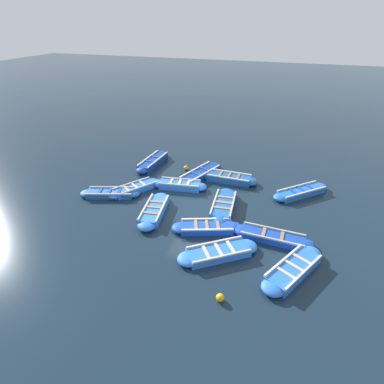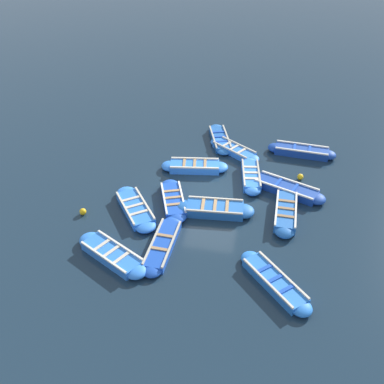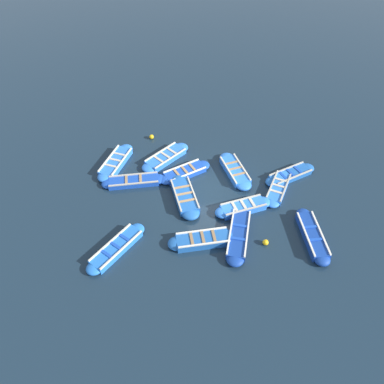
{
  "view_description": "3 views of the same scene",
  "coord_description": "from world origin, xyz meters",
  "px_view_note": "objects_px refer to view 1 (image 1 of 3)",
  "views": [
    {
      "loc": [
        12.4,
        3.98,
        8.61
      ],
      "look_at": [
        -0.63,
        -0.39,
        0.52
      ],
      "focal_mm": 28.0,
      "sensor_mm": 36.0,
      "label": 1
    },
    {
      "loc": [
        -2.33,
        16.78,
        12.57
      ],
      "look_at": [
        0.82,
        0.75,
        0.49
      ],
      "focal_mm": 42.0,
      "sensor_mm": 36.0,
      "label": 2
    },
    {
      "loc": [
        -14.25,
        3.5,
        14.72
      ],
      "look_at": [
        -0.15,
        0.98,
        0.27
      ],
      "focal_mm": 35.0,
      "sensor_mm": 36.0,
      "label": 3
    }
  ],
  "objects_px": {
    "boat_stern_in": "(293,269)",
    "boat_broadside": "(229,178)",
    "boat_centre": "(135,188)",
    "boat_inner_gap": "(301,192)",
    "boat_end_of_row": "(207,227)",
    "boat_bow_out": "(153,162)",
    "boat_mid_row": "(223,206)",
    "boat_far_corner": "(200,174)",
    "boat_outer_left": "(218,252)",
    "boat_drifting": "(180,185)",
    "boat_alongside": "(154,211)",
    "buoy_orange_near": "(220,298)",
    "boat_near_quay": "(110,193)",
    "boat_outer_right": "(272,237)",
    "buoy_yellow_far": "(186,168)"
  },
  "relations": [
    {
      "from": "boat_end_of_row",
      "to": "boat_drifting",
      "type": "height_order",
      "value": "boat_drifting"
    },
    {
      "from": "boat_bow_out",
      "to": "boat_mid_row",
      "type": "xyz_separation_m",
      "value": [
        3.76,
        5.72,
        -0.0
      ]
    },
    {
      "from": "boat_near_quay",
      "to": "boat_broadside",
      "type": "distance_m",
      "value": 6.98
    },
    {
      "from": "boat_end_of_row",
      "to": "boat_outer_right",
      "type": "distance_m",
      "value": 2.97
    },
    {
      "from": "boat_broadside",
      "to": "boat_drifting",
      "type": "xyz_separation_m",
      "value": [
        1.74,
        -2.51,
        -0.0
      ]
    },
    {
      "from": "boat_far_corner",
      "to": "buoy_orange_near",
      "type": "distance_m",
      "value": 9.37
    },
    {
      "from": "boat_inner_gap",
      "to": "boat_broadside",
      "type": "height_order",
      "value": "boat_broadside"
    },
    {
      "from": "boat_inner_gap",
      "to": "buoy_orange_near",
      "type": "bearing_deg",
      "value": -16.6
    },
    {
      "from": "boat_outer_right",
      "to": "boat_outer_left",
      "type": "bearing_deg",
      "value": -49.19
    },
    {
      "from": "boat_inner_gap",
      "to": "boat_centre",
      "type": "distance_m",
      "value": 9.35
    },
    {
      "from": "boat_stern_in",
      "to": "boat_alongside",
      "type": "xyz_separation_m",
      "value": [
        -1.99,
        -6.78,
        0.0
      ]
    },
    {
      "from": "boat_alongside",
      "to": "boat_outer_right",
      "type": "relative_size",
      "value": 0.95
    },
    {
      "from": "boat_inner_gap",
      "to": "boat_mid_row",
      "type": "xyz_separation_m",
      "value": [
        2.79,
        -3.76,
        0.03
      ]
    },
    {
      "from": "boat_inner_gap",
      "to": "boat_mid_row",
      "type": "bearing_deg",
      "value": -53.41
    },
    {
      "from": "boat_mid_row",
      "to": "boat_far_corner",
      "type": "bearing_deg",
      "value": -144.3
    },
    {
      "from": "boat_near_quay",
      "to": "boat_broadside",
      "type": "bearing_deg",
      "value": 122.54
    },
    {
      "from": "boat_alongside",
      "to": "buoy_orange_near",
      "type": "bearing_deg",
      "value": 46.84
    },
    {
      "from": "boat_outer_right",
      "to": "boat_inner_gap",
      "type": "bearing_deg",
      "value": 166.02
    },
    {
      "from": "boat_alongside",
      "to": "buoy_orange_near",
      "type": "xyz_separation_m",
      "value": [
        4.16,
        4.44,
        -0.04
      ]
    },
    {
      "from": "boat_stern_in",
      "to": "boat_far_corner",
      "type": "xyz_separation_m",
      "value": [
        -6.56,
        -5.77,
        0.01
      ]
    },
    {
      "from": "boat_outer_left",
      "to": "boat_drifting",
      "type": "relative_size",
      "value": 1.05
    },
    {
      "from": "boat_drifting",
      "to": "boat_mid_row",
      "type": "bearing_deg",
      "value": 65.29
    },
    {
      "from": "boat_stern_in",
      "to": "boat_near_quay",
      "type": "distance_m",
      "value": 10.24
    },
    {
      "from": "boat_broadside",
      "to": "boat_centre",
      "type": "bearing_deg",
      "value": -59.65
    },
    {
      "from": "boat_inner_gap",
      "to": "boat_far_corner",
      "type": "bearing_deg",
      "value": -92.45
    },
    {
      "from": "boat_bow_out",
      "to": "boat_outer_right",
      "type": "relative_size",
      "value": 0.99
    },
    {
      "from": "boat_end_of_row",
      "to": "buoy_yellow_far",
      "type": "height_order",
      "value": "boat_end_of_row"
    },
    {
      "from": "boat_outer_left",
      "to": "boat_centre",
      "type": "bearing_deg",
      "value": -122.42
    },
    {
      "from": "buoy_yellow_far",
      "to": "boat_outer_left",
      "type": "bearing_deg",
      "value": 28.91
    },
    {
      "from": "boat_mid_row",
      "to": "boat_broadside",
      "type": "relative_size",
      "value": 1.03
    },
    {
      "from": "boat_mid_row",
      "to": "buoy_orange_near",
      "type": "relative_size",
      "value": 12.04
    },
    {
      "from": "boat_broadside",
      "to": "boat_end_of_row",
      "type": "bearing_deg",
      "value": 0.64
    },
    {
      "from": "boat_broadside",
      "to": "boat_stern_in",
      "type": "bearing_deg",
      "value": 31.05
    },
    {
      "from": "boat_outer_left",
      "to": "boat_mid_row",
      "type": "bearing_deg",
      "value": -170.15
    },
    {
      "from": "boat_end_of_row",
      "to": "boat_near_quay",
      "type": "distance_m",
      "value": 6.07
    },
    {
      "from": "boat_outer_right",
      "to": "buoy_orange_near",
      "type": "distance_m",
      "value": 4.21
    },
    {
      "from": "boat_far_corner",
      "to": "boat_end_of_row",
      "type": "distance_m",
      "value": 5.34
    },
    {
      "from": "boat_near_quay",
      "to": "boat_centre",
      "type": "distance_m",
      "value": 1.38
    },
    {
      "from": "boat_end_of_row",
      "to": "boat_bow_out",
      "type": "bearing_deg",
      "value": -136.66
    },
    {
      "from": "boat_end_of_row",
      "to": "boat_broadside",
      "type": "height_order",
      "value": "boat_broadside"
    },
    {
      "from": "boat_end_of_row",
      "to": "boat_drifting",
      "type": "relative_size",
      "value": 1.04
    },
    {
      "from": "boat_stern_in",
      "to": "boat_far_corner",
      "type": "distance_m",
      "value": 8.73
    },
    {
      "from": "boat_inner_gap",
      "to": "boat_alongside",
      "type": "distance_m",
      "value": 8.19
    },
    {
      "from": "boat_end_of_row",
      "to": "boat_outer_left",
      "type": "bearing_deg",
      "value": 31.61
    },
    {
      "from": "buoy_yellow_far",
      "to": "boat_centre",
      "type": "bearing_deg",
      "value": -28.33
    },
    {
      "from": "boat_far_corner",
      "to": "boat_end_of_row",
      "type": "bearing_deg",
      "value": 20.4
    },
    {
      "from": "boat_stern_in",
      "to": "boat_broadside",
      "type": "relative_size",
      "value": 1.02
    },
    {
      "from": "boat_centre",
      "to": "boat_inner_gap",
      "type": "bearing_deg",
      "value": 105.88
    },
    {
      "from": "boat_near_quay",
      "to": "boat_drifting",
      "type": "height_order",
      "value": "boat_drifting"
    },
    {
      "from": "boat_stern_in",
      "to": "boat_end_of_row",
      "type": "height_order",
      "value": "boat_stern_in"
    }
  ]
}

